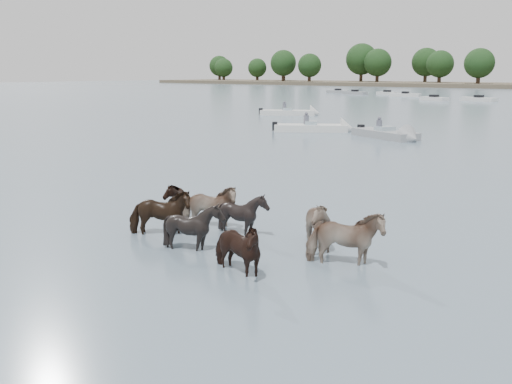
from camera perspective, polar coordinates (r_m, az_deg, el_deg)
The scene contains 7 objects.
ground at distance 13.80m, azimuth -5.81°, elevation -5.54°, with size 400.00×400.00×0.00m, color slate.
shoreline at distance 178.04m, azimuth 12.18°, elevation 10.46°, with size 160.00×30.00×1.00m, color #4C4233.
pony_herd at distance 14.00m, azimuth -2.27°, elevation -3.14°, with size 7.64×3.78×1.43m.
motorboat_a at distance 40.56m, azimuth 6.55°, elevation 6.30°, with size 5.47×4.34×1.92m.
motorboat_b at distance 36.71m, azimuth 13.38°, elevation 5.47°, with size 5.44×3.57×1.92m.
motorboat_f at distance 55.45m, azimuth 3.97°, elevation 7.83°, with size 5.66×4.24×1.92m.
treeline at distance 176.61m, azimuth 13.46°, elevation 12.34°, with size 148.13×23.69×12.53m.
Camera 1 is at (9.23, -9.40, 4.12)m, focal length 40.37 mm.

